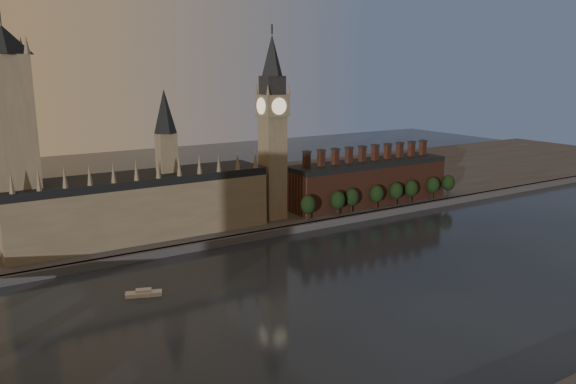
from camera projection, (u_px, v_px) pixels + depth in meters
The scene contains 15 objects.
ground at pixel (390, 291), 227.04m from camera, with size 900.00×900.00×0.00m, color black.
north_bank at pixel (208, 200), 373.82m from camera, with size 900.00×182.00×4.00m.
palace_of_westminster at pixel (142, 202), 283.94m from camera, with size 130.00×30.30×74.00m.
victoria_tower at pixel (13, 136), 247.04m from camera, with size 24.00×24.00×108.00m.
big_ben at pixel (273, 126), 310.84m from camera, with size 15.00×15.00×107.00m.
chimney_block at pixel (368, 181), 355.63m from camera, with size 110.00×25.00×37.00m.
embankment_tree_0 at pixel (308, 205), 313.67m from camera, with size 8.60×8.60×14.88m.
embankment_tree_1 at pixel (338, 200), 324.37m from camera, with size 8.60×8.60×14.88m.
embankment_tree_2 at pixel (352, 197), 331.71m from camera, with size 8.60×8.60×14.88m.
embankment_tree_3 at pixel (377, 194), 340.39m from camera, with size 8.60×8.60×14.88m.
embankment_tree_4 at pixel (396, 191), 348.22m from camera, with size 8.60×8.60×14.88m.
embankment_tree_5 at pixel (411, 189), 355.26m from camera, with size 8.60×8.60×14.88m.
embankment_tree_6 at pixel (433, 185), 365.56m from camera, with size 8.60×8.60×14.88m.
embankment_tree_7 at pixel (448, 183), 373.06m from camera, with size 8.60×8.60×14.88m.
river_boat at pixel (144, 293), 222.04m from camera, with size 14.59×8.68×2.81m.
Camera 1 is at (-148.23, -158.35, 88.46)m, focal length 35.00 mm.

